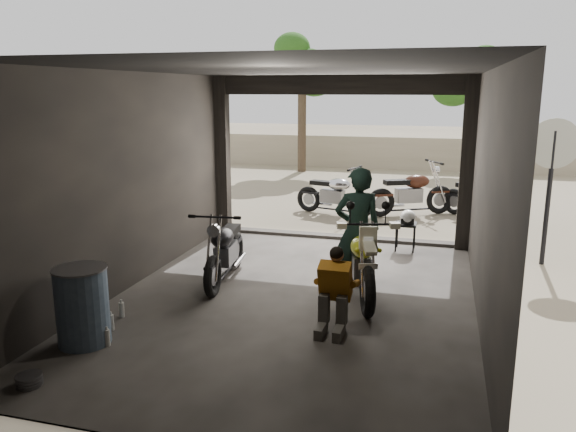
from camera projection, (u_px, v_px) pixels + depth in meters
The scene contains 16 objects.
ground at pixel (292, 301), 7.99m from camera, with size 80.00×80.00×0.00m, color #7A6D56.
garage at pixel (302, 205), 8.22m from camera, with size 7.00×7.13×3.20m.
boundary_wall at pixel (389, 153), 21.01m from camera, with size 18.00×0.30×1.20m, color gray.
tree_left at pixel (302, 58), 19.63m from camera, with size 2.20×2.20×5.60m.
tree_right at pixel (473, 71), 19.63m from camera, with size 2.20×2.20×5.00m.
main_bike at pixel (361, 255), 7.99m from camera, with size 0.78×1.89×1.26m, color beige, non-canonical shape.
left_bike at pixel (225, 245), 8.67m from camera, with size 0.71×1.73×1.17m, color black, non-canonical shape.
outside_bike_a at pixel (334, 191), 13.32m from camera, with size 0.72×1.74×1.18m, color black, non-canonical shape.
outside_bike_b at pixel (411, 189), 13.24m from camera, with size 0.79×1.91×1.29m, color #3B190E, non-canonical shape.
outside_bike_c at pixel (481, 194), 12.83m from camera, with size 0.72×1.74×1.18m, color black, non-canonical shape.
rider at pixel (358, 230), 8.20m from camera, with size 0.68×0.45×1.86m, color black.
mechanic at pixel (333, 293), 6.85m from camera, with size 0.52×0.70×1.02m, color #AF6D17, non-canonical shape.
stool at pixel (406, 227), 10.35m from camera, with size 0.38×0.38×0.53m.
helmet at pixel (408, 217), 10.24m from camera, with size 0.28×0.29×0.27m, color silver.
oil_drum at pixel (82, 307), 6.52m from camera, with size 0.60×0.60×0.93m, color #3A4C61.
sign_post at pixel (552, 167), 9.28m from camera, with size 0.83×0.08×2.49m.
Camera 1 is at (1.94, -7.27, 2.95)m, focal length 35.00 mm.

